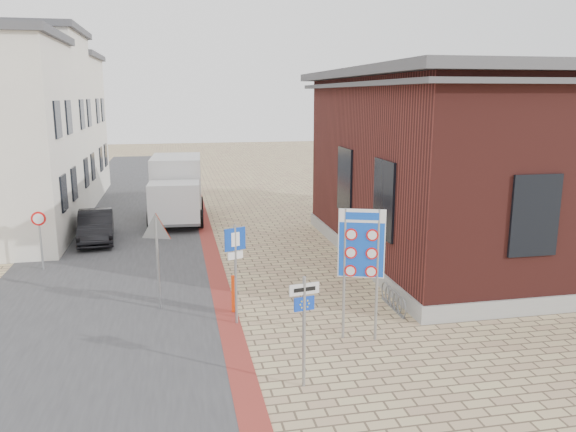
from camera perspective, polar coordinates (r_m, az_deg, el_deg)
name	(u,v)px	position (r m, az deg, el deg)	size (l,w,h in m)	color
ground	(322,351)	(13.62, 3.50, -13.51)	(120.00, 120.00, 0.00)	tan
road_strip	(128,222)	(27.58, -15.94, -0.62)	(7.00, 60.00, 0.02)	#38383A
curb_strip	(209,246)	(22.66, -7.99, -2.99)	(0.60, 40.00, 0.02)	maroon
brick_building	(508,161)	(22.59, 21.45, 5.21)	(13.00, 13.00, 6.80)	gray
townhouse_mid	(11,123)	(30.86, -26.36, 8.47)	(7.40, 6.40, 9.10)	silver
townhouse_far	(39,125)	(36.71, -23.96, 8.45)	(7.40, 6.40, 8.30)	silver
bike_rack	(393,300)	(16.24, 10.64, -8.35)	(0.08, 1.80, 0.60)	slate
sedan	(96,226)	(24.34, -18.93, -0.98)	(1.34, 3.86, 1.27)	black
box_truck	(176,188)	(27.32, -11.27, 2.78)	(2.68, 5.83, 2.99)	slate
border_sign	(361,246)	(13.54, 7.47, -3.03)	(1.07, 0.41, 3.27)	gray
essen_sign	(304,315)	(11.48, 1.65, -10.02)	(0.64, 0.15, 2.37)	gray
parking_sign	(235,257)	(14.50, -5.37, -4.14)	(0.56, 0.27, 2.68)	gray
yield_sign	(157,237)	(15.82, -13.21, -2.11)	(0.92, 0.40, 2.71)	gray
speed_sign	(40,232)	(20.87, -23.90, -1.48)	(0.48, 0.07, 2.05)	gray
bollard	(233,294)	(15.66, -5.60, -7.91)	(0.10, 0.10, 1.07)	#FF400D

